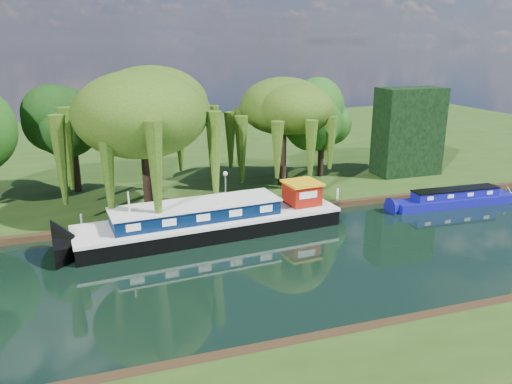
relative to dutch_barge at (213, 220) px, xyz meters
name	(u,v)px	position (x,y,z in m)	size (l,w,h in m)	color
ground	(265,265)	(1.62, -5.79, -0.93)	(120.00, 120.00, 0.00)	black
far_bank	(171,148)	(1.62, 28.21, -0.70)	(120.00, 52.00, 0.45)	#1D370F
dutch_barge	(213,220)	(0.00, 0.00, 0.00)	(18.05, 5.58, 3.75)	black
narrowboat	(455,199)	(19.47, -0.17, -0.39)	(10.36, 2.11, 1.50)	navy
white_cruiser	(508,200)	(24.54, -0.46, -0.93)	(2.14, 2.48, 1.31)	silver
willow_left	(143,113)	(-3.69, 4.79, 6.70)	(8.25, 8.25, 9.88)	black
willow_right	(283,116)	(8.15, 8.28, 5.53)	(6.76, 6.76, 8.23)	black
tree_far_mid	(72,125)	(-8.69, 11.78, 5.06)	(4.90, 4.90, 8.02)	black
tree_far_right	(322,119)	(12.62, 9.93, 4.84)	(4.72, 4.72, 7.72)	black
conifer_hedge	(408,132)	(20.62, 8.21, 3.52)	(6.00, 3.00, 8.00)	black
lamppost	(225,179)	(2.12, 4.71, 1.49)	(0.36, 0.36, 2.56)	silver
mooring_posts	(220,207)	(1.12, 2.61, 0.02)	(19.16, 0.16, 1.00)	silver
reeds_near	(452,299)	(8.49, -13.37, -0.38)	(33.70, 1.50, 1.10)	#1C4C14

